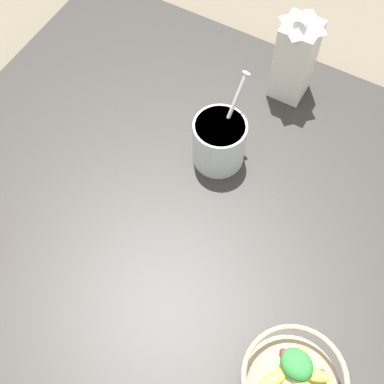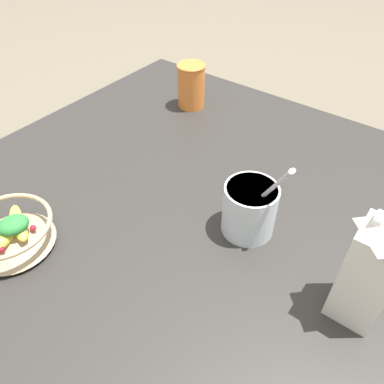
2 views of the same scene
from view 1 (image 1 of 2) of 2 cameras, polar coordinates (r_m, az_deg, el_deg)
ground_plane at (r=1.16m, az=-2.72°, el=-3.90°), size 6.00×6.00×0.00m
countertop at (r=1.14m, az=-2.77°, el=-3.40°), size 1.13×1.13×0.05m
fruit_bowl at (r=0.99m, az=10.75°, el=-19.05°), size 0.18×0.18×0.09m
milk_carton at (r=1.24m, az=11.06°, el=14.33°), size 0.08×0.08×0.25m
yogurt_tub at (r=1.15m, az=2.92°, el=5.54°), size 0.11×0.14×0.21m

